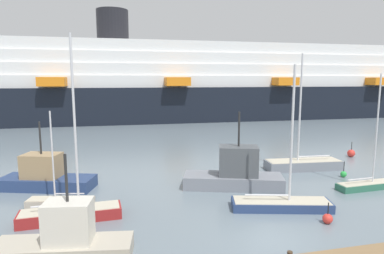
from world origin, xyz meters
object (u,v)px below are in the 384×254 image
(sailboat_2, at_px, (281,202))
(channel_buoy_0, at_px, (351,153))
(channel_buoy_1, at_px, (328,219))
(channel_buoy_2, at_px, (344,174))
(fishing_boat_0, at_px, (235,173))
(sailboat_3, at_px, (368,183))
(sailboat_0, at_px, (71,212))
(fishing_boat_1, at_px, (46,176))
(sailboat_1, at_px, (303,163))
(fishing_boat_2, at_px, (65,240))
(sailboat_4, at_px, (60,201))
(cruise_ship, at_px, (218,85))

(sailboat_2, height_order, channel_buoy_0, sailboat_2)
(sailboat_2, height_order, channel_buoy_1, sailboat_2)
(channel_buoy_0, height_order, channel_buoy_2, channel_buoy_0)
(channel_buoy_0, bearing_deg, channel_buoy_2, -132.60)
(sailboat_2, bearing_deg, fishing_boat_0, 121.36)
(sailboat_2, distance_m, sailboat_3, 8.50)
(sailboat_0, distance_m, fishing_boat_1, 6.87)
(fishing_boat_1, height_order, channel_buoy_1, fishing_boat_1)
(sailboat_3, relative_size, channel_buoy_1, 6.90)
(sailboat_2, height_order, channel_buoy_2, sailboat_2)
(sailboat_1, xyz_separation_m, fishing_boat_1, (-21.78, -0.40, 0.39))
(fishing_boat_0, height_order, fishing_boat_2, fishing_boat_0)
(sailboat_2, bearing_deg, fishing_boat_2, -151.46)
(channel_buoy_1, bearing_deg, sailboat_1, 65.00)
(sailboat_0, xyz_separation_m, sailboat_1, (19.21, 6.75, 0.03))
(fishing_boat_2, height_order, channel_buoy_0, fishing_boat_2)
(sailboat_2, height_order, fishing_boat_2, sailboat_2)
(channel_buoy_1, bearing_deg, sailboat_3, 34.48)
(fishing_boat_1, height_order, fishing_boat_2, fishing_boat_1)
(channel_buoy_0, distance_m, channel_buoy_2, 8.37)
(sailboat_4, distance_m, fishing_boat_1, 4.38)
(fishing_boat_1, xyz_separation_m, channel_buoy_2, (23.76, -2.56, -0.67))
(fishing_boat_0, bearing_deg, sailboat_2, -55.09)
(channel_buoy_1, bearing_deg, fishing_boat_2, -177.66)
(cruise_ship, bearing_deg, fishing_boat_0, -105.20)
(fishing_boat_2, relative_size, channel_buoy_2, 4.77)
(sailboat_0, height_order, channel_buoy_0, sailboat_0)
(sailboat_2, bearing_deg, sailboat_1, 65.63)
(sailboat_1, bearing_deg, sailboat_2, 55.87)
(fishing_boat_2, bearing_deg, channel_buoy_1, 11.10)
(sailboat_0, relative_size, sailboat_4, 1.72)
(sailboat_3, height_order, sailboat_4, sailboat_3)
(sailboat_0, relative_size, channel_buoy_2, 7.93)
(sailboat_4, height_order, channel_buoy_1, sailboat_4)
(sailboat_2, xyz_separation_m, sailboat_4, (-13.69, 3.61, -0.09))
(sailboat_4, xyz_separation_m, fishing_boat_0, (12.30, 0.98, 0.79))
(sailboat_0, xyz_separation_m, channel_buoy_1, (14.28, -3.80, -0.22))
(channel_buoy_1, relative_size, channel_buoy_2, 0.92)
(sailboat_0, bearing_deg, sailboat_3, -1.16)
(fishing_boat_2, xyz_separation_m, cruise_ship, (23.91, 52.53, 5.94))
(channel_buoy_0, xyz_separation_m, channel_buoy_1, (-12.57, -13.76, -0.10))
(sailboat_1, relative_size, channel_buoy_0, 6.39)
(sailboat_3, distance_m, channel_buoy_1, 8.13)
(fishing_boat_1, bearing_deg, channel_buoy_0, -155.55)
(sailboat_4, bearing_deg, fishing_boat_1, -55.89)
(sailboat_1, relative_size, sailboat_4, 1.67)
(sailboat_3, bearing_deg, fishing_boat_0, 162.64)
(sailboat_2, height_order, sailboat_3, sailboat_2)
(fishing_boat_1, bearing_deg, sailboat_2, 171.01)
(sailboat_0, xyz_separation_m, channel_buoy_0, (26.85, 9.96, -0.12))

